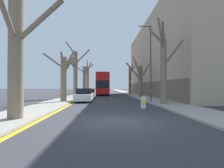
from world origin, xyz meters
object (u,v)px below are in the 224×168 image
(street_tree_left_1, at_px, (64,76))
(parked_car_1, at_px, (89,94))
(traffic_bollard, at_px, (143,102))
(street_tree_right_2, at_px, (130,79))
(double_decker_bus, at_px, (103,83))
(street_tree_left_3, at_px, (84,79))
(street_tree_right_0, at_px, (163,65))
(street_tree_left_0, at_px, (15,47))
(street_tree_left_2, at_px, (75,71))
(lamp_post, at_px, (150,59))
(street_tree_left_4, at_px, (87,78))
(parked_car_0, at_px, (84,95))
(street_tree_right_1, at_px, (140,79))

(street_tree_left_1, bearing_deg, parked_car_1, 72.53)
(traffic_bollard, bearing_deg, street_tree_right_2, 84.10)
(double_decker_bus, distance_m, traffic_bollard, 23.41)
(double_decker_bus, bearing_deg, parked_car_1, -100.39)
(street_tree_left_3, distance_m, street_tree_right_0, 23.93)
(street_tree_left_3, bearing_deg, street_tree_right_2, 2.36)
(double_decker_bus, bearing_deg, street_tree_right_2, 14.33)
(street_tree_left_0, relative_size, street_tree_right_0, 1.12)
(street_tree_left_2, bearing_deg, lamp_post, -43.53)
(street_tree_left_4, distance_m, double_decker_bus, 10.57)
(street_tree_left_0, height_order, street_tree_left_2, street_tree_left_2)
(double_decker_bus, bearing_deg, traffic_bollard, -81.51)
(traffic_bollard, bearing_deg, parked_car_1, 113.53)
(traffic_bollard, bearing_deg, parked_car_0, 129.26)
(street_tree_left_1, xyz_separation_m, parked_car_1, (2.13, 6.77, -2.23))
(double_decker_bus, xyz_separation_m, parked_car_1, (-1.96, -10.67, -1.84))
(street_tree_right_0, bearing_deg, street_tree_left_2, 130.76)
(street_tree_right_1, height_order, parked_car_1, street_tree_right_1)
(double_decker_bus, bearing_deg, lamp_post, -73.65)
(street_tree_right_1, xyz_separation_m, street_tree_right_2, (0.15, 11.50, 0.45))
(double_decker_bus, xyz_separation_m, parked_car_0, (-1.96, -16.46, -1.80))
(street_tree_left_3, relative_size, street_tree_right_1, 1.13)
(street_tree_left_3, height_order, double_decker_bus, street_tree_left_3)
(street_tree_left_0, distance_m, parked_car_0, 11.99)
(street_tree_left_1, relative_size, parked_car_1, 1.45)
(traffic_bollard, bearing_deg, street_tree_left_0, -146.94)
(parked_car_1, height_order, lamp_post, lamp_post)
(street_tree_left_1, bearing_deg, parked_car_0, 24.72)
(parked_car_1, xyz_separation_m, lamp_post, (7.24, -7.34, 4.00))
(street_tree_left_4, bearing_deg, street_tree_left_1, -89.77)
(street_tree_left_0, xyz_separation_m, lamp_post, (9.28, 9.90, 1.04))
(street_tree_left_2, height_order, double_decker_bus, street_tree_left_2)
(street_tree_left_2, height_order, street_tree_right_1, street_tree_left_2)
(street_tree_left_4, bearing_deg, street_tree_right_2, -38.37)
(street_tree_left_0, xyz_separation_m, street_tree_right_1, (9.83, 17.94, -0.73))
(traffic_bollard, bearing_deg, street_tree_left_1, 143.25)
(street_tree_right_2, distance_m, parked_car_1, 14.80)
(street_tree_left_2, xyz_separation_m, lamp_post, (9.54, -9.06, 0.55))
(street_tree_left_1, bearing_deg, street_tree_right_2, 62.03)
(street_tree_left_4, distance_m, street_tree_right_0, 31.90)
(street_tree_left_0, bearing_deg, parked_car_1, 83.24)
(street_tree_right_2, xyz_separation_m, parked_car_1, (-7.94, -12.19, -2.69))
(street_tree_left_3, xyz_separation_m, street_tree_left_4, (-0.18, 8.47, 0.54))
(street_tree_left_4, bearing_deg, street_tree_right_1, -62.84)
(street_tree_left_2, distance_m, double_decker_bus, 10.04)
(street_tree_left_4, bearing_deg, street_tree_right_0, -71.62)
(street_tree_right_0, xyz_separation_m, traffic_bollard, (-2.42, -2.38, -3.21))
(street_tree_left_2, bearing_deg, parked_car_0, -72.99)
(street_tree_left_4, relative_size, lamp_post, 1.02)
(parked_car_0, bearing_deg, street_tree_right_0, -28.38)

